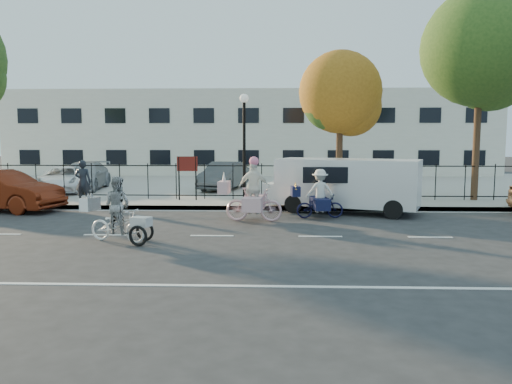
{
  "coord_description": "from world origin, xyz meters",
  "views": [
    {
      "loc": [
        1.72,
        -13.57,
        2.7
      ],
      "look_at": [
        1.18,
        1.2,
        1.1
      ],
      "focal_mm": 35.0,
      "sensor_mm": 36.0,
      "label": 1
    }
  ],
  "objects_px": {
    "lot_car_c": "(224,176)",
    "lot_car_d": "(310,176)",
    "pedestrian": "(83,182)",
    "lot_car_b": "(63,179)",
    "lamppost": "(244,128)",
    "bull_bike": "(319,199)",
    "zebra_trike": "(118,217)",
    "red_sedan": "(2,191)",
    "unicorn_bike": "(253,197)",
    "lot_car_a": "(84,176)",
    "white_van": "(345,183)"
  },
  "relations": [
    {
      "from": "lot_car_c",
      "to": "lot_car_d",
      "type": "relative_size",
      "value": 1.07
    },
    {
      "from": "lot_car_c",
      "to": "lot_car_d",
      "type": "xyz_separation_m",
      "value": [
        4.3,
        0.26,
        -0.02
      ]
    },
    {
      "from": "white_van",
      "to": "lot_car_b",
      "type": "bearing_deg",
      "value": 178.81
    },
    {
      "from": "red_sedan",
      "to": "zebra_trike",
      "type": "bearing_deg",
      "value": -118.13
    },
    {
      "from": "unicorn_bike",
      "to": "lot_car_c",
      "type": "relative_size",
      "value": 0.51
    },
    {
      "from": "lamppost",
      "to": "lot_car_c",
      "type": "relative_size",
      "value": 1.04
    },
    {
      "from": "red_sedan",
      "to": "pedestrian",
      "type": "distance_m",
      "value": 2.88
    },
    {
      "from": "lot_car_b",
      "to": "lot_car_a",
      "type": "bearing_deg",
      "value": 52.84
    },
    {
      "from": "white_van",
      "to": "red_sedan",
      "type": "relative_size",
      "value": 1.29
    },
    {
      "from": "zebra_trike",
      "to": "red_sedan",
      "type": "bearing_deg",
      "value": 66.78
    },
    {
      "from": "lot_car_a",
      "to": "unicorn_bike",
      "type": "bearing_deg",
      "value": -49.88
    },
    {
      "from": "white_van",
      "to": "lot_car_c",
      "type": "xyz_separation_m",
      "value": [
        -5.04,
        6.62,
        -0.24
      ]
    },
    {
      "from": "lot_car_d",
      "to": "zebra_trike",
      "type": "bearing_deg",
      "value": -106.2
    },
    {
      "from": "lot_car_c",
      "to": "bull_bike",
      "type": "bearing_deg",
      "value": -49.81
    },
    {
      "from": "lamppost",
      "to": "lot_car_c",
      "type": "bearing_deg",
      "value": 106.31
    },
    {
      "from": "bull_bike",
      "to": "lot_car_c",
      "type": "bearing_deg",
      "value": 20.72
    },
    {
      "from": "red_sedan",
      "to": "lot_car_b",
      "type": "relative_size",
      "value": 1.06
    },
    {
      "from": "zebra_trike",
      "to": "lot_car_c",
      "type": "height_order",
      "value": "zebra_trike"
    },
    {
      "from": "zebra_trike",
      "to": "red_sedan",
      "type": "height_order",
      "value": "zebra_trike"
    },
    {
      "from": "unicorn_bike",
      "to": "lot_car_c",
      "type": "height_order",
      "value": "unicorn_bike"
    },
    {
      "from": "red_sedan",
      "to": "bull_bike",
      "type": "bearing_deg",
      "value": -82.9
    },
    {
      "from": "lot_car_c",
      "to": "zebra_trike",
      "type": "bearing_deg",
      "value": -84.2
    },
    {
      "from": "pedestrian",
      "to": "red_sedan",
      "type": "bearing_deg",
      "value": 19.42
    },
    {
      "from": "red_sedan",
      "to": "pedestrian",
      "type": "bearing_deg",
      "value": -54.07
    },
    {
      "from": "red_sedan",
      "to": "lot_car_c",
      "type": "height_order",
      "value": "lot_car_c"
    },
    {
      "from": "lamppost",
      "to": "lot_car_a",
      "type": "height_order",
      "value": "lamppost"
    },
    {
      "from": "zebra_trike",
      "to": "red_sedan",
      "type": "xyz_separation_m",
      "value": [
        -6.04,
        5.32,
        0.09
      ]
    },
    {
      "from": "lot_car_c",
      "to": "lot_car_d",
      "type": "height_order",
      "value": "lot_car_c"
    },
    {
      "from": "lamppost",
      "to": "pedestrian",
      "type": "distance_m",
      "value": 6.7
    },
    {
      "from": "red_sedan",
      "to": "lot_car_a",
      "type": "height_order",
      "value": "red_sedan"
    },
    {
      "from": "bull_bike",
      "to": "lot_car_d",
      "type": "xyz_separation_m",
      "value": [
        0.29,
        8.19,
        0.15
      ]
    },
    {
      "from": "lamppost",
      "to": "lot_car_d",
      "type": "xyz_separation_m",
      "value": [
        3.03,
        4.58,
        -2.3
      ]
    },
    {
      "from": "zebra_trike",
      "to": "pedestrian",
      "type": "xyz_separation_m",
      "value": [
        -3.39,
        6.43,
        0.34
      ]
    },
    {
      "from": "bull_bike",
      "to": "pedestrian",
      "type": "xyz_separation_m",
      "value": [
        -8.99,
        2.36,
        0.34
      ]
    },
    {
      "from": "lamppost",
      "to": "white_van",
      "type": "xyz_separation_m",
      "value": [
        3.77,
        -2.3,
        -2.04
      ]
    },
    {
      "from": "lot_car_a",
      "to": "lot_car_b",
      "type": "bearing_deg",
      "value": -120.81
    },
    {
      "from": "lot_car_b",
      "to": "lot_car_d",
      "type": "relative_size",
      "value": 1.11
    },
    {
      "from": "lamppost",
      "to": "lot_car_a",
      "type": "distance_m",
      "value": 9.45
    },
    {
      "from": "lamppost",
      "to": "white_van",
      "type": "bearing_deg",
      "value": -31.36
    },
    {
      "from": "lamppost",
      "to": "unicorn_bike",
      "type": "relative_size",
      "value": 2.05
    },
    {
      "from": "bull_bike",
      "to": "lot_car_a",
      "type": "bearing_deg",
      "value": 49.05
    },
    {
      "from": "lot_car_a",
      "to": "lot_car_c",
      "type": "distance_m",
      "value": 6.98
    },
    {
      "from": "white_van",
      "to": "lot_car_c",
      "type": "distance_m",
      "value": 8.33
    },
    {
      "from": "lamppost",
      "to": "lot_car_b",
      "type": "relative_size",
      "value": 1.0
    },
    {
      "from": "bull_bike",
      "to": "lot_car_b",
      "type": "height_order",
      "value": "bull_bike"
    },
    {
      "from": "bull_bike",
      "to": "white_van",
      "type": "xyz_separation_m",
      "value": [
        1.03,
        1.3,
        0.41
      ]
    },
    {
      "from": "pedestrian",
      "to": "lot_car_c",
      "type": "bearing_deg",
      "value": -135.05
    },
    {
      "from": "zebra_trike",
      "to": "pedestrian",
      "type": "height_order",
      "value": "pedestrian"
    },
    {
      "from": "zebra_trike",
      "to": "unicorn_bike",
      "type": "xyz_separation_m",
      "value": [
        3.39,
        3.36,
        0.12
      ]
    },
    {
      "from": "lot_car_d",
      "to": "white_van",
      "type": "bearing_deg",
      "value": -74.39
    }
  ]
}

